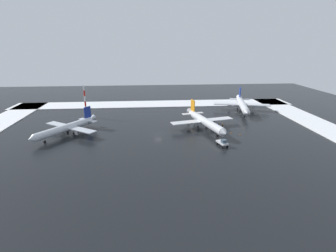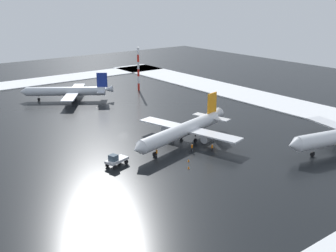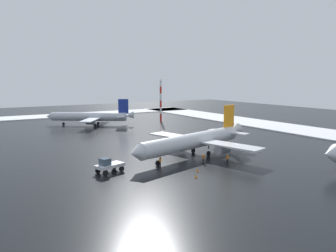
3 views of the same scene
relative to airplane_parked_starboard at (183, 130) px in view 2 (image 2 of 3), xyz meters
The scene contains 12 objects.
ground_plane 19.27m from the airplane_parked_starboard, 12.86° to the left, with size 240.00×240.00×0.00m, color black.
snow_bank_far 49.47m from the airplane_parked_starboard, 67.95° to the right, with size 152.00×16.00×0.27m, color white.
snow_bank_right 85.70m from the airplane_parked_starboard, ahead, with size 14.00×116.00×0.27m, color white.
airplane_parked_starboard is the anchor object (origin of this frame).
airplane_parked_portside 52.33m from the airplane_parked_starboard, ahead, with size 21.52×24.99×8.59m.
pushback_tug 18.83m from the airplane_parked_starboard, 96.32° to the left, with size 3.38×5.03×2.50m.
ground_crew_near_tug 10.31m from the airplane_parked_starboard, 107.89° to the left, with size 0.36×0.36×1.71m.
ground_crew_beside_wing 8.21m from the airplane_parked_starboard, 169.28° to the right, with size 0.36×0.36×1.71m.
ground_crew_mid_apron 5.85m from the airplane_parked_starboard, 160.06° to the left, with size 0.36×0.36×1.71m.
antenna_mast 55.15m from the airplane_parked_starboard, 23.45° to the right, with size 0.70×0.70×14.70m.
traffic_cone_near_nose 11.19m from the airplane_parked_starboard, 146.02° to the left, with size 0.36×0.36×0.55m, color orange.
traffic_cone_mid_line 14.63m from the airplane_parked_starboard, 144.52° to the left, with size 0.36×0.36×0.55m, color orange.
Camera 2 is at (-86.51, 52.49, 32.13)m, focal length 45.00 mm.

